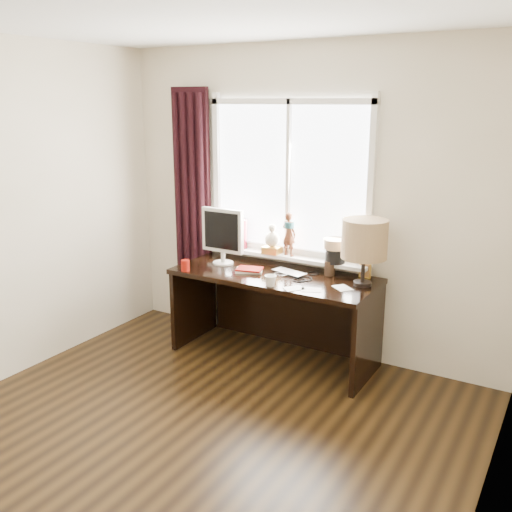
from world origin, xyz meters
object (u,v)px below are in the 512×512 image
Objects in this scene: laptop at (289,273)px; monitor at (223,233)px; desk at (279,298)px; red_cup at (185,265)px; mug at (270,281)px; table_lamp at (365,240)px.

monitor reaches higher than laptop.
desk is 3.47× the size of monitor.
red_cup is 0.06× the size of desk.
mug is (0.02, -0.36, 0.04)m from laptop.
table_lamp is (0.60, 0.38, 0.32)m from mug.
monitor is at bearing -173.80° from desk.
laptop is at bearing 24.38° from red_cup.
monitor is 1.27m from table_lamp.
red_cup is 0.19× the size of monitor.
laptop is 3.18× the size of mug.
laptop is 0.36m from mug.
monitor is (-0.53, -0.06, 0.52)m from desk.
desk is at bearing 178.92° from table_lamp.
desk is (-0.13, 0.40, -0.29)m from mug.
mug and red_cup have the same top height.
laptop is 0.61× the size of monitor.
mug is 0.19× the size of monitor.
desk is (0.68, 0.40, -0.29)m from red_cup.
mug is 0.06× the size of desk.
mug is 0.82m from red_cup.
laptop is 0.58× the size of table_lamp.
table_lamp is at bearing 17.73° from laptop.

